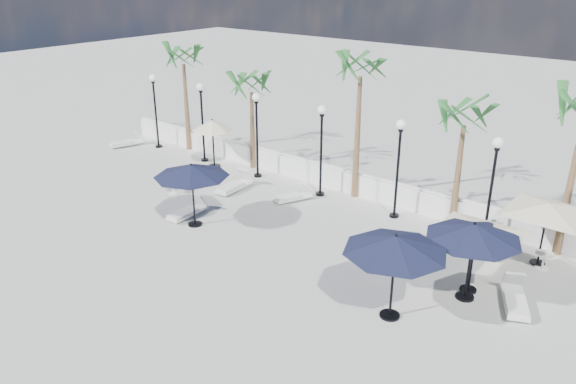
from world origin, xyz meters
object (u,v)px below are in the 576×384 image
Objects in this scene: lounger_1 at (187,211)px; lounger_3 at (293,196)px; lounger_5 at (490,242)px; parasol_cream_small at (212,126)px; parasol_cream_sq_b at (477,225)px; lounger_4 at (387,252)px; parasol_navy_right at (474,232)px; parasol_navy_mid at (395,244)px; lounger_6 at (515,299)px; lounger_2 at (235,185)px; parasol_cream_sq_a at (549,203)px; lounger_0 at (126,142)px; parasol_navy_left at (191,171)px.

lounger_3 is at bearing 54.65° from lounger_1.
lounger_5 is 13.44m from parasol_cream_small.
lounger_3 is 8.77m from parasol_cream_sq_b.
parasol_navy_right reaches higher than lounger_4.
parasol_navy_mid is 2.89m from parasol_cream_sq_b.
lounger_6 reaches higher than lounger_4.
lounger_2 is 11.34m from parasol_navy_right.
lounger_4 is (8.04, -1.16, -0.03)m from lounger_2.
lounger_4 is 11.36m from parasol_cream_small.
parasol_navy_mid is (-2.53, -2.66, 2.00)m from lounger_6.
lounger_4 is 5.24m from parasol_cream_sq_a.
lounger_1 is at bearing -175.62° from lounger_4.
lounger_0 is 19.31m from lounger_5.
lounger_1 is 12.00m from lounger_6.
parasol_navy_mid is at bearing -10.30° from lounger_3.
parasol_navy_left is 11.95m from parasol_cream_sq_a.
lounger_6 is at bearing 46.52° from parasol_navy_mid.
lounger_1 is 10.85m from parasol_navy_right.
lounger_3 is 0.60× the size of parasol_navy_mid.
parasol_navy_mid is (18.60, -4.97, 2.02)m from lounger_0.
lounger_1 reaches higher than lounger_3.
parasol_navy_right reaches higher than lounger_1.
lounger_4 is 0.37× the size of parasol_cream_sq_b.
lounger_5 is at bearing 179.25° from parasol_cream_sq_a.
lounger_4 is at bearing -14.05° from parasol_cream_small.
lounger_2 is 0.94× the size of lounger_5.
lounger_6 is 0.68× the size of parasol_navy_mid.
parasol_cream_sq_a is at bearing 69.32° from lounger_6.
lounger_2 is (-0.43, 3.07, 0.02)m from lounger_1.
lounger_2 is 10.60m from lounger_5.
lounger_0 is 0.89× the size of lounger_5.
lounger_2 is at bearing 162.06° from lounger_4.
parasol_cream_small reaches higher than lounger_1.
lounger_3 is at bearing 10.35° from lounger_2.
lounger_5 is 6.01m from parasol_navy_mid.
lounger_5 is 0.44× the size of parasol_cream_sq_a.
parasol_cream_sq_b is (8.29, -2.07, 1.97)m from lounger_3.
parasol_navy_left is 1.01× the size of parasol_navy_right.
parasol_navy_right is (19.86, -2.78, 1.92)m from lounger_0.
lounger_0 is at bearing 168.78° from lounger_5.
lounger_4 is 3.67m from lounger_5.
lounger_3 is 9.66m from parasol_cream_sq_a.
parasol_navy_left is at bearing -171.49° from lounger_4.
parasol_navy_right is at bearing 9.41° from lounger_0.
parasol_cream_sq_a is at bearing 17.20° from lounger_1.
lounger_4 is 0.74× the size of parasol_cream_small.
lounger_0 is 16.99m from lounger_4.
parasol_navy_left reaches higher than lounger_0.
lounger_5 reaches higher than lounger_0.
lounger_6 reaches higher than lounger_0.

